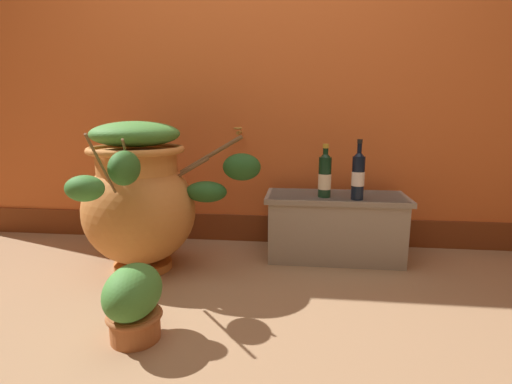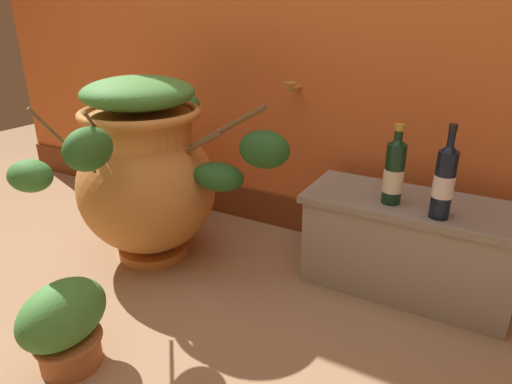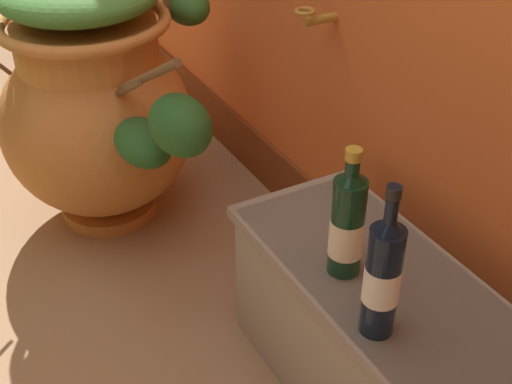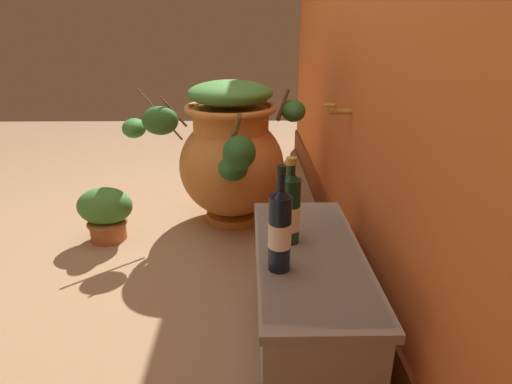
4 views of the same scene
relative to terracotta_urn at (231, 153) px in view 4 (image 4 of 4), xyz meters
The scene contains 6 objects.
ground_plane 0.91m from the terracotta_urn, 41.75° to the right, with size 7.00×7.00×0.00m, color #9E7A56.
terracotta_urn is the anchor object (origin of this frame).
stone_ledge 1.14m from the terracotta_urn, 15.86° to the left, with size 0.83×0.36×0.39m.
wine_bottle_left 1.04m from the terracotta_urn, 13.59° to the left, with size 0.07×0.07×0.31m.
wine_bottle_middle 1.21m from the terracotta_urn, ahead, with size 0.07×0.07×0.34m.
potted_shrub 0.76m from the terracotta_urn, 70.64° to the right, with size 0.22×0.30×0.30m.
Camera 4 is at (1.70, 0.64, 1.09)m, focal length 29.03 mm.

